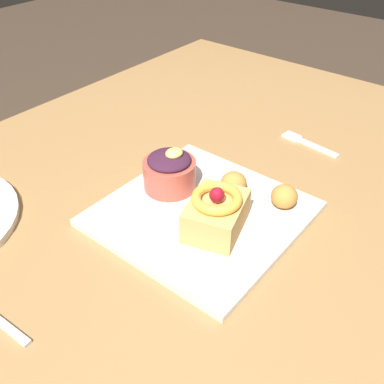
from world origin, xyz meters
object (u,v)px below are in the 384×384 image
fritter_front (234,183)px  fritter_middle (284,196)px  front_plate (202,214)px  fork (306,143)px  berry_ramekin (170,171)px  cake_slice (216,212)px

fritter_front → fritter_middle: size_ratio=1.01×
front_plate → fork: (0.31, -0.02, -0.00)m
berry_ramekin → fritter_front: 0.11m
fritter_front → cake_slice: bearing=-160.9°
cake_slice → berry_ramekin: size_ratio=1.33×
fritter_middle → fritter_front: bearing=102.4°
berry_ramekin → fork: berry_ramekin is taller
front_plate → fork: 0.31m
front_plate → cake_slice: (-0.02, -0.04, 0.04)m
front_plate → cake_slice: cake_slice is taller
cake_slice → fork: cake_slice is taller
cake_slice → fritter_middle: 0.12m
front_plate → berry_ramekin: (0.02, 0.08, 0.04)m
cake_slice → berry_ramekin: cake_slice is taller
fritter_front → fork: bearing=-3.5°
front_plate → fork: front_plate is taller
front_plate → berry_ramekin: berry_ramekin is taller
front_plate → fritter_front: fritter_front is taller
cake_slice → fritter_middle: size_ratio=2.77×
berry_ramekin → fork: bearing=-19.7°
berry_ramekin → cake_slice: bearing=-107.0°
front_plate → fritter_middle: fritter_middle is taller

